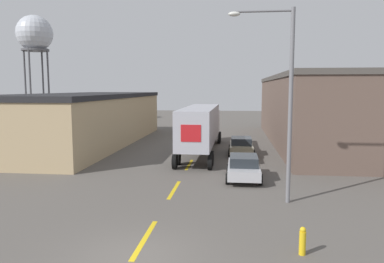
# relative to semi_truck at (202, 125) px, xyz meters

# --- Properties ---
(ground_plane) EXTENTS (160.00, 160.00, 0.00)m
(ground_plane) POSITION_rel_semi_truck_xyz_m (-0.45, -19.94, -2.38)
(ground_plane) COLOR #56514C
(road_centerline) EXTENTS (0.20, 16.98, 0.01)m
(road_centerline) POSITION_rel_semi_truck_xyz_m (-0.45, -11.75, -2.38)
(road_centerline) COLOR gold
(road_centerline) RESTS_ON ground_plane
(warehouse_left) EXTENTS (8.81, 25.92, 4.94)m
(warehouse_left) POSITION_rel_semi_truck_xyz_m (-11.64, 3.83, 0.09)
(warehouse_left) COLOR tan
(warehouse_left) RESTS_ON ground_plane
(warehouse_right) EXTENTS (8.95, 29.01, 6.67)m
(warehouse_right) POSITION_rel_semi_truck_xyz_m (10.81, 6.94, 0.96)
(warehouse_right) COLOR brown
(warehouse_right) RESTS_ON ground_plane
(semi_truck) EXTENTS (2.78, 15.15, 3.94)m
(semi_truck) POSITION_rel_semi_truck_xyz_m (0.00, 0.00, 0.00)
(semi_truck) COLOR silver
(semi_truck) RESTS_ON ground_plane
(parked_car_right_far) EXTENTS (2.07, 4.34, 1.45)m
(parked_car_right_far) POSITION_rel_semi_truck_xyz_m (3.31, -0.57, -1.63)
(parked_car_right_far) COLOR tan
(parked_car_right_far) RESTS_ON ground_plane
(parked_car_right_mid) EXTENTS (2.07, 4.34, 1.45)m
(parked_car_right_mid) POSITION_rel_semi_truck_xyz_m (3.31, -8.97, -1.63)
(parked_car_right_mid) COLOR #B2B2B7
(parked_car_right_mid) RESTS_ON ground_plane
(water_tower) EXTENTS (5.52, 5.52, 16.67)m
(water_tower) POSITION_rel_semi_truck_xyz_m (-28.27, 24.93, 11.28)
(water_tower) COLOR #47474C
(water_tower) RESTS_ON ground_plane
(street_lamp) EXTENTS (3.04, 0.32, 9.10)m
(street_lamp) POSITION_rel_semi_truck_xyz_m (4.98, -13.33, 2.88)
(street_lamp) COLOR slate
(street_lamp) RESTS_ON ground_plane
(fire_hydrant) EXTENTS (0.22, 0.22, 0.95)m
(fire_hydrant) POSITION_rel_semi_truck_xyz_m (5.01, -19.10, -1.91)
(fire_hydrant) COLOR gold
(fire_hydrant) RESTS_ON ground_plane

